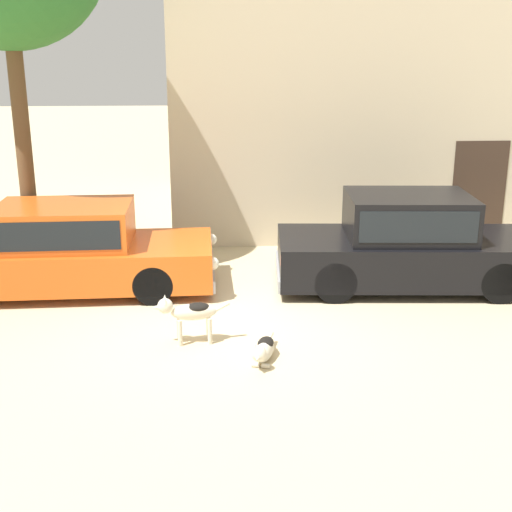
{
  "coord_description": "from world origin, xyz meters",
  "views": [
    {
      "loc": [
        -0.14,
        -9.4,
        3.84
      ],
      "look_at": [
        0.46,
        0.2,
        0.9
      ],
      "focal_mm": 47.56,
      "sensor_mm": 36.0,
      "label": 1
    }
  ],
  "objects": [
    {
      "name": "ground_plane",
      "position": [
        0.0,
        0.0,
        0.0
      ],
      "size": [
        80.0,
        80.0,
        0.0
      ],
      "primitive_type": "plane",
      "color": "#CCB78E"
    },
    {
      "name": "parked_sedan_nearest",
      "position": [
        -2.55,
        1.43,
        0.71
      ],
      "size": [
        4.84,
        1.87,
        1.44
      ],
      "rotation": [
        0.0,
        0.0,
        0.02
      ],
      "color": "#D15619",
      "rests_on": "ground_plane"
    },
    {
      "name": "parked_sedan_second",
      "position": [
        3.07,
        1.27,
        0.76
      ],
      "size": [
        4.58,
        2.07,
        1.57
      ],
      "rotation": [
        0.0,
        0.0,
        -0.07
      ],
      "color": "black",
      "rests_on": "ground_plane"
    },
    {
      "name": "stray_dog_spotted",
      "position": [
        -0.51,
        -0.84,
        0.45
      ],
      "size": [
        1.04,
        0.28,
        0.69
      ],
      "rotation": [
        0.0,
        0.0,
        3.23
      ],
      "color": "beige",
      "rests_on": "ground_plane"
    },
    {
      "name": "stray_dog_tan",
      "position": [
        0.46,
        -1.45,
        0.15
      ],
      "size": [
        0.38,
        0.99,
        0.35
      ],
      "rotation": [
        0.0,
        0.0,
        4.44
      ],
      "color": "beige",
      "rests_on": "ground_plane"
    }
  ]
}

